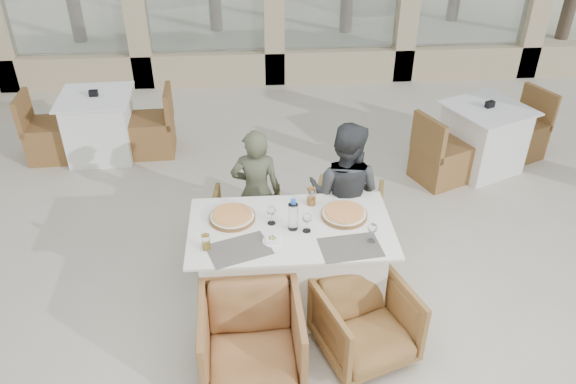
{
  "coord_description": "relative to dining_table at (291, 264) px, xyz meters",
  "views": [
    {
      "loc": [
        -0.39,
        -3.52,
        3.42
      ],
      "look_at": [
        -0.12,
        0.27,
        0.9
      ],
      "focal_mm": 35.0,
      "sensor_mm": 36.0,
      "label": 1
    }
  ],
  "objects": [
    {
      "name": "olive_dish",
      "position": [
        -0.15,
        -0.17,
        0.41
      ],
      "size": [
        0.13,
        0.13,
        0.04
      ],
      "primitive_type": null,
      "rotation": [
        0.0,
        0.0,
        0.26
      ],
      "color": "white",
      "rests_on": "dining_table"
    },
    {
      "name": "perimeter_wall_far",
      "position": [
        0.12,
        4.83,
        0.42
      ],
      "size": [
        10.0,
        0.34,
        1.6
      ],
      "primitive_type": null,
      "color": "#CCB890",
      "rests_on": "ground"
    },
    {
      "name": "placemat_near_left",
      "position": [
        -0.4,
        -0.25,
        0.39
      ],
      "size": [
        0.52,
        0.43,
        0.0
      ],
      "primitive_type": "cube",
      "rotation": [
        0.0,
        0.0,
        0.34
      ],
      "color": "#625B54",
      "rests_on": "dining_table"
    },
    {
      "name": "diner_right",
      "position": [
        0.51,
        0.56,
        0.3
      ],
      "size": [
        0.82,
        0.75,
        1.37
      ],
      "primitive_type": "imported",
      "rotation": [
        0.0,
        0.0,
        2.71
      ],
      "color": "#383B3D",
      "rests_on": "ground"
    },
    {
      "name": "armchair_far_right",
      "position": [
        0.6,
        0.75,
        -0.1
      ],
      "size": [
        0.76,
        0.77,
        0.58
      ],
      "primitive_type": "imported",
      "rotation": [
        0.0,
        0.0,
        2.89
      ],
      "color": "olive",
      "rests_on": "ground"
    },
    {
      "name": "ground",
      "position": [
        0.12,
        0.03,
        -0.39
      ],
      "size": [
        80.0,
        80.0,
        0.0
      ],
      "primitive_type": "plane",
      "color": "beige",
      "rests_on": "ground"
    },
    {
      "name": "pizza_right",
      "position": [
        0.44,
        0.11,
        0.41
      ],
      "size": [
        0.46,
        0.46,
        0.05
      ],
      "primitive_type": "cylinder",
      "rotation": [
        0.0,
        0.0,
        0.27
      ],
      "color": "#CF521C",
      "rests_on": "dining_table"
    },
    {
      "name": "armchair_far_left",
      "position": [
        -0.36,
        0.71,
        -0.1
      ],
      "size": [
        0.67,
        0.69,
        0.57
      ],
      "primitive_type": "imported",
      "rotation": [
        0.0,
        0.0,
        3.04
      ],
      "color": "brown",
      "rests_on": "ground"
    },
    {
      "name": "bg_table_b",
      "position": [
        2.37,
        2.04,
        0.0
      ],
      "size": [
        1.83,
        1.41,
        0.77
      ],
      "primitive_type": null,
      "rotation": [
        0.0,
        0.0,
        0.42
      ],
      "color": "white",
      "rests_on": "ground"
    },
    {
      "name": "armchair_near_right",
      "position": [
        0.51,
        -0.6,
        -0.08
      ],
      "size": [
        0.84,
        0.85,
        0.61
      ],
      "primitive_type": "imported",
      "rotation": [
        0.0,
        0.0,
        0.34
      ],
      "color": "olive",
      "rests_on": "ground"
    },
    {
      "name": "wine_glass_centre",
      "position": [
        -0.15,
        0.06,
        0.48
      ],
      "size": [
        0.1,
        0.1,
        0.18
      ],
      "primitive_type": null,
      "rotation": [
        0.0,
        0.0,
        0.4
      ],
      "color": "silver",
      "rests_on": "dining_table"
    },
    {
      "name": "dining_table",
      "position": [
        0.0,
        0.0,
        0.0
      ],
      "size": [
        1.6,
        0.9,
        0.77
      ],
      "primitive_type": null,
      "color": "white",
      "rests_on": "ground"
    },
    {
      "name": "armchair_near_left",
      "position": [
        -0.34,
        -0.74,
        -0.05
      ],
      "size": [
        0.74,
        0.76,
        0.67
      ],
      "primitive_type": "imported",
      "rotation": [
        0.0,
        0.0,
        0.03
      ],
      "color": "#986437",
      "rests_on": "ground"
    },
    {
      "name": "placemat_near_right",
      "position": [
        0.42,
        -0.29,
        0.39
      ],
      "size": [
        0.48,
        0.35,
        0.0
      ],
      "primitive_type": "cube",
      "rotation": [
        0.0,
        0.0,
        0.12
      ],
      "color": "#59554D",
      "rests_on": "dining_table"
    },
    {
      "name": "wine_glass_near",
      "position": [
        0.12,
        -0.06,
        0.48
      ],
      "size": [
        0.08,
        0.08,
        0.18
      ],
      "primitive_type": null,
      "rotation": [
        0.0,
        0.0,
        0.01
      ],
      "color": "white",
      "rests_on": "dining_table"
    },
    {
      "name": "pizza_left",
      "position": [
        -0.46,
        0.14,
        0.41
      ],
      "size": [
        0.42,
        0.42,
        0.05
      ],
      "primitive_type": "cylinder",
      "rotation": [
        0.0,
        0.0,
        0.17
      ],
      "color": "#DC551E",
      "rests_on": "dining_table"
    },
    {
      "name": "beer_glass_left",
      "position": [
        -0.64,
        -0.22,
        0.45
      ],
      "size": [
        0.08,
        0.08,
        0.12
      ],
      "primitive_type": "cylinder",
      "rotation": [
        0.0,
        0.0,
        0.29
      ],
      "color": "#C0901B",
      "rests_on": "dining_table"
    },
    {
      "name": "diner_left",
      "position": [
        -0.26,
        0.75,
        0.24
      ],
      "size": [
        0.47,
        0.33,
        1.24
      ],
      "primitive_type": "imported",
      "rotation": [
        0.0,
        0.0,
        3.06
      ],
      "color": "#50543D",
      "rests_on": "ground"
    },
    {
      "name": "wine_glass_corner",
      "position": [
        0.59,
        -0.23,
        0.48
      ],
      "size": [
        0.09,
        0.09,
        0.18
      ],
      "primitive_type": null,
      "rotation": [
        0.0,
        0.0,
        -0.17
      ],
      "color": "white",
      "rests_on": "dining_table"
    },
    {
      "name": "bg_table_a",
      "position": [
        -2.08,
        2.67,
        0.0
      ],
      "size": [
        1.67,
        0.89,
        0.77
      ],
      "primitive_type": null,
      "rotation": [
        0.0,
        0.0,
        0.04
      ],
      "color": "white",
      "rests_on": "ground"
    },
    {
      "name": "water_bottle",
      "position": [
        0.02,
        -0.02,
        0.52
      ],
      "size": [
        0.09,
        0.09,
        0.27
      ],
      "primitive_type": "cylinder",
      "rotation": [
        0.0,
        0.0,
        -0.19
      ],
      "color": "#B7D8F1",
      "rests_on": "dining_table"
    },
    {
      "name": "beer_glass_right",
      "position": [
        0.19,
        0.3,
        0.46
      ],
      "size": [
        0.09,
        0.09,
        0.15
      ],
      "primitive_type": "cylinder",
      "rotation": [
        0.0,
        0.0,
        0.3
      ],
      "color": "orange",
      "rests_on": "dining_table"
    }
  ]
}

